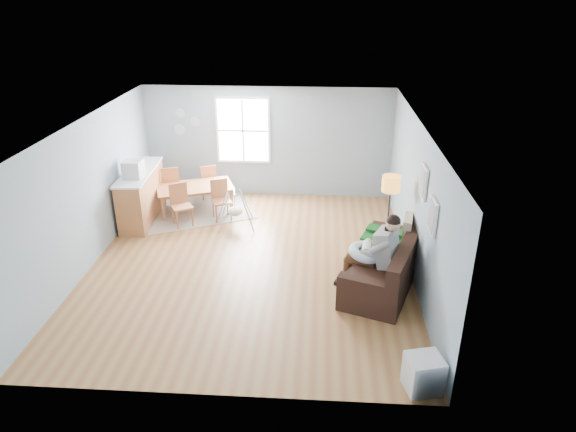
# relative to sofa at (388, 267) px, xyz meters

# --- Properties ---
(room) EXTENTS (8.40, 9.40, 3.90)m
(room) POSITION_rel_sofa_xyz_m (-2.51, 0.60, 2.09)
(room) COLOR brown
(window) EXTENTS (1.32, 0.08, 1.62)m
(window) POSITION_rel_sofa_xyz_m (-3.11, 4.06, 1.32)
(window) COLOR white
(window) RESTS_ON room
(pictures) EXTENTS (0.05, 1.34, 0.74)m
(pictures) POSITION_rel_sofa_xyz_m (0.45, -0.45, 1.52)
(pictures) COLOR white
(pictures) RESTS_ON room
(wall_plates) EXTENTS (0.67, 0.02, 0.66)m
(wall_plates) POSITION_rel_sofa_xyz_m (-4.52, 4.07, 1.50)
(wall_plates) COLOR #A8C0C9
(wall_plates) RESTS_ON room
(sofa) EXTENTS (1.72, 2.51, 0.94)m
(sofa) POSITION_rel_sofa_xyz_m (0.00, 0.00, 0.00)
(sofa) COLOR black
(sofa) RESTS_ON room
(green_throw) EXTENTS (1.30, 1.19, 0.04)m
(green_throw) POSITION_rel_sofa_xyz_m (0.18, 0.76, 0.26)
(green_throw) COLOR #135715
(green_throw) RESTS_ON sofa
(beige_pillow) EXTENTS (0.26, 0.54, 0.52)m
(beige_pillow) POSITION_rel_sofa_xyz_m (0.37, 0.49, 0.50)
(beige_pillow) COLOR tan
(beige_pillow) RESTS_ON sofa
(father) EXTENTS (1.13, 0.83, 1.51)m
(father) POSITION_rel_sofa_xyz_m (-0.25, -0.26, 0.48)
(father) COLOR gray
(father) RESTS_ON sofa
(nursing_pillow) EXTENTS (0.77, 0.76, 0.25)m
(nursing_pillow) POSITION_rel_sofa_xyz_m (-0.41, -0.20, 0.40)
(nursing_pillow) COLOR #ACC6D7
(nursing_pillow) RESTS_ON father
(infant) EXTENTS (0.19, 0.41, 0.15)m
(infant) POSITION_rel_sofa_xyz_m (-0.41, -0.16, 0.49)
(infant) COLOR silver
(infant) RESTS_ON nursing_pillow
(toddler) EXTENTS (0.60, 0.44, 0.89)m
(toddler) POSITION_rel_sofa_xyz_m (-0.01, 0.24, 0.45)
(toddler) COLOR white
(toddler) RESTS_ON sofa
(floor_lamp) EXTENTS (0.34, 0.34, 1.68)m
(floor_lamp) POSITION_rel_sofa_xyz_m (0.08, 0.98, 1.06)
(floor_lamp) COLOR black
(floor_lamp) RESTS_ON room
(storage_cube) EXTENTS (0.53, 0.50, 0.50)m
(storage_cube) POSITION_rel_sofa_xyz_m (0.18, -2.60, -0.08)
(storage_cube) COLOR silver
(storage_cube) RESTS_ON room
(rug) EXTENTS (3.04, 2.75, 0.01)m
(rug) POSITION_rel_sofa_xyz_m (-4.11, 2.95, -0.33)
(rug) COLOR gray
(rug) RESTS_ON room
(dining_table) EXTENTS (1.95, 1.50, 0.61)m
(dining_table) POSITION_rel_sofa_xyz_m (-4.11, 2.95, -0.03)
(dining_table) COLOR brown
(dining_table) RESTS_ON rug
(chair_sw) EXTENTS (0.58, 0.58, 0.93)m
(chair_sw) POSITION_rel_sofa_xyz_m (-4.27, 2.21, 0.20)
(chair_sw) COLOR #995835
(chair_sw) RESTS_ON rug
(chair_se) EXTENTS (0.54, 0.54, 0.91)m
(chair_se) POSITION_rel_sofa_xyz_m (-3.45, 2.58, 0.18)
(chair_se) COLOR #995835
(chair_se) RESTS_ON rug
(chair_nw) EXTENTS (0.54, 0.54, 0.96)m
(chair_nw) POSITION_rel_sofa_xyz_m (-4.78, 3.31, 0.22)
(chair_nw) COLOR #995835
(chair_nw) RESTS_ON rug
(chair_ne) EXTENTS (0.53, 0.53, 0.88)m
(chair_ne) POSITION_rel_sofa_xyz_m (-3.97, 3.70, 0.17)
(chair_ne) COLOR #995835
(chair_ne) RESTS_ON rug
(counter) EXTENTS (0.71, 2.06, 1.14)m
(counter) POSITION_rel_sofa_xyz_m (-5.21, 2.45, 0.24)
(counter) COLOR brown
(counter) RESTS_ON room
(monitor) EXTENTS (0.40, 0.38, 0.36)m
(monitor) POSITION_rel_sofa_xyz_m (-5.17, 2.07, 0.99)
(monitor) COLOR silver
(monitor) RESTS_ON counter
(baby_swing) EXTENTS (0.93, 0.95, 0.82)m
(baby_swing) POSITION_rel_sofa_xyz_m (-3.06, 2.18, 0.04)
(baby_swing) COLOR silver
(baby_swing) RESTS_ON room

